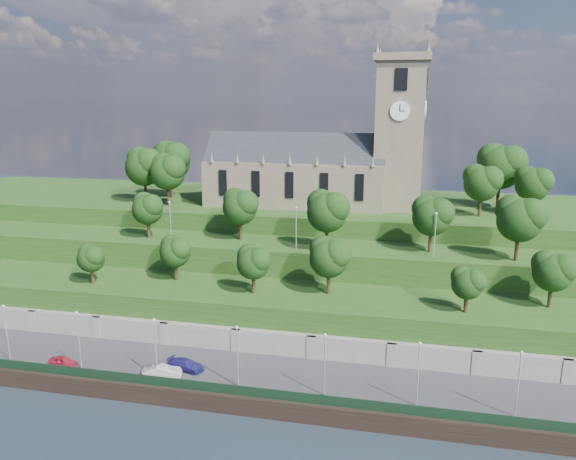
% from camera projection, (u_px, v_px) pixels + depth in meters
% --- Properties ---
extents(ground, '(320.00, 320.00, 0.00)m').
position_uv_depth(ground, '(249.00, 416.00, 62.14)').
color(ground, black).
rests_on(ground, ground).
extents(promenade, '(160.00, 12.00, 2.00)m').
position_uv_depth(promenade, '(263.00, 381.00, 67.60)').
color(promenade, '#2D2D30').
rests_on(promenade, ground).
extents(quay_wall, '(160.00, 0.50, 2.20)m').
position_uv_depth(quay_wall, '(249.00, 407.00, 61.83)').
color(quay_wall, black).
rests_on(quay_wall, ground).
extents(fence, '(160.00, 0.10, 1.20)m').
position_uv_depth(fence, '(250.00, 392.00, 62.09)').
color(fence, black).
rests_on(fence, promenade).
extents(retaining_wall, '(160.00, 2.10, 5.00)m').
position_uv_depth(retaining_wall, '(274.00, 348.00, 72.91)').
color(retaining_wall, slate).
rests_on(retaining_wall, ground).
extents(embankment_lower, '(160.00, 12.00, 8.00)m').
position_uv_depth(embankment_lower, '(285.00, 320.00, 78.29)').
color(embankment_lower, '#1E3D14').
rests_on(embankment_lower, ground).
extents(embankment_upper, '(160.00, 10.00, 12.00)m').
position_uv_depth(embankment_upper, '(300.00, 281.00, 88.26)').
color(embankment_upper, '#1E3D14').
rests_on(embankment_upper, ground).
extents(hilltop, '(160.00, 32.00, 15.00)m').
position_uv_depth(hilltop, '(321.00, 239.00, 107.85)').
color(hilltop, '#1E3D14').
rests_on(hilltop, ground).
extents(church, '(38.60, 12.35, 27.60)m').
position_uv_depth(church, '(323.00, 164.00, 100.33)').
color(church, brown).
rests_on(church, hilltop).
extents(trees_lower, '(67.34, 8.44, 7.99)m').
position_uv_depth(trees_lower, '(322.00, 261.00, 75.55)').
color(trees_lower, black).
rests_on(trees_lower, embankment_lower).
extents(trees_upper, '(62.11, 8.85, 9.19)m').
position_uv_depth(trees_upper, '(349.00, 211.00, 83.01)').
color(trees_upper, black).
rests_on(trees_upper, embankment_upper).
extents(trees_hilltop, '(74.61, 16.98, 11.40)m').
position_uv_depth(trees_hilltop, '(307.00, 167.00, 100.30)').
color(trees_hilltop, black).
rests_on(trees_hilltop, hilltop).
extents(lamp_posts_promenade, '(60.36, 0.36, 7.49)m').
position_uv_depth(lamp_posts_promenade, '(237.00, 351.00, 63.43)').
color(lamp_posts_promenade, '#B2B2B7').
rests_on(lamp_posts_promenade, promenade).
extents(lamp_posts_upper, '(40.36, 0.36, 6.62)m').
position_uv_depth(lamp_posts_upper, '(296.00, 224.00, 83.08)').
color(lamp_posts_upper, '#B2B2B7').
rests_on(lamp_posts_upper, embankment_upper).
extents(car_left, '(3.62, 1.58, 1.21)m').
position_uv_depth(car_left, '(63.00, 361.00, 69.16)').
color(car_left, '#AA1C2F').
rests_on(car_left, promenade).
extents(car_middle, '(4.79, 2.73, 1.49)m').
position_uv_depth(car_middle, '(162.00, 371.00, 66.34)').
color(car_middle, '#A09FA4').
rests_on(car_middle, promenade).
extents(car_right, '(4.85, 2.72, 1.33)m').
position_uv_depth(car_right, '(186.00, 365.00, 68.14)').
color(car_right, navy).
rests_on(car_right, promenade).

